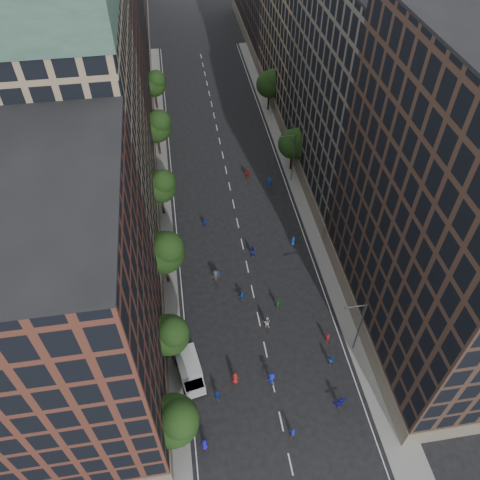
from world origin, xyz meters
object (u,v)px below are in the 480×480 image
(skater_1, at_px, (293,433))
(cargo_van, at_px, (190,370))
(streetlamp_near, at_px, (358,325))
(skater_0, at_px, (205,445))
(streetlamp_far, at_px, (292,155))
(skater_2, at_px, (331,360))

(skater_1, bearing_deg, cargo_van, -16.51)
(streetlamp_near, distance_m, skater_0, 21.35)
(streetlamp_far, xyz_separation_m, skater_2, (-3.11, -34.50, -4.41))
(streetlamp_far, height_order, skater_0, streetlamp_far)
(streetlamp_near, relative_size, streetlamp_far, 1.00)
(streetlamp_near, xyz_separation_m, streetlamp_far, (0.00, 33.00, 0.00))
(streetlamp_far, distance_m, skater_2, 34.92)
(cargo_van, xyz_separation_m, skater_2, (16.58, -0.78, -0.78))
(skater_1, bearing_deg, streetlamp_far, -79.23)
(streetlamp_near, xyz_separation_m, skater_2, (-3.11, -1.50, -4.41))
(cargo_van, bearing_deg, skater_0, -93.91)
(skater_0, relative_size, skater_2, 1.16)
(cargo_van, height_order, skater_2, cargo_van)
(skater_0, bearing_deg, streetlamp_far, -135.74)
(skater_0, bearing_deg, skater_2, -176.04)
(streetlamp_far, bearing_deg, cargo_van, -120.29)
(streetlamp_near, distance_m, streetlamp_far, 33.00)
(cargo_van, height_order, skater_1, cargo_van)
(streetlamp_far, height_order, skater_2, streetlamp_far)
(cargo_van, distance_m, skater_0, 8.37)
(streetlamp_near, height_order, streetlamp_far, same)
(streetlamp_near, relative_size, skater_0, 5.15)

